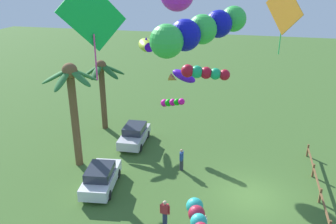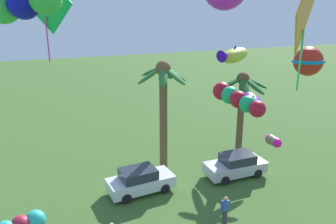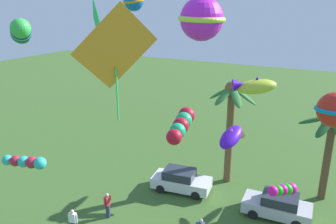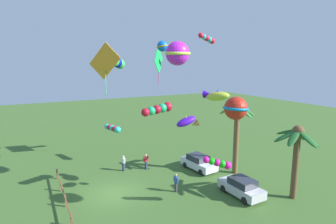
{
  "view_description": "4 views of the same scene",
  "coord_description": "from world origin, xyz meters",
  "px_view_note": "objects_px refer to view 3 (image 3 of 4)",
  "views": [
    {
      "loc": [
        -18.3,
        0.71,
        12.57
      ],
      "look_at": [
        -0.51,
        5.02,
        5.24
      ],
      "focal_mm": 37.23,
      "sensor_mm": 36.0,
      "label": 1
    },
    {
      "loc": [
        -5.72,
        -9.0,
        11.13
      ],
      "look_at": [
        -1.05,
        4.57,
        6.42
      ],
      "focal_mm": 37.93,
      "sensor_mm": 36.0,
      "label": 2
    },
    {
      "loc": [
        7.38,
        -9.13,
        12.13
      ],
      "look_at": [
        -0.01,
        4.95,
        6.99
      ],
      "focal_mm": 35.96,
      "sensor_mm": 36.0,
      "label": 3
    },
    {
      "loc": [
        21.2,
        -5.96,
        10.81
      ],
      "look_at": [
        0.49,
        4.74,
        6.61
      ],
      "focal_mm": 29.66,
      "sensor_mm": 36.0,
      "label": 4
    }
  ],
  "objects_px": {
    "parked_car_0": "(181,180)",
    "kite_diamond_2": "(97,24)",
    "parked_car_1": "(277,206)",
    "kite_tube_6": "(283,190)",
    "kite_ball_0": "(202,19)",
    "kite_fish_7": "(254,86)",
    "kite_tube_1": "(181,124)",
    "kite_tube_10": "(21,32)",
    "palm_tree_0": "(231,111)",
    "spectator_0": "(108,205)",
    "spectator_2": "(73,222)",
    "kite_ball_8": "(335,110)",
    "palm_tree_1": "(331,135)",
    "kite_ball_11": "(134,1)",
    "kite_fish_5": "(232,137)",
    "kite_tube_3": "(26,162)",
    "kite_diamond_4": "(115,48)"
  },
  "relations": [
    {
      "from": "palm_tree_1",
      "to": "kite_tube_10",
      "type": "bearing_deg",
      "value": -144.75
    },
    {
      "from": "kite_tube_6",
      "to": "kite_tube_10",
      "type": "distance_m",
      "value": 15.0
    },
    {
      "from": "palm_tree_1",
      "to": "kite_fish_7",
      "type": "height_order",
      "value": "kite_fish_7"
    },
    {
      "from": "parked_car_0",
      "to": "kite_diamond_2",
      "type": "distance_m",
      "value": 11.38
    },
    {
      "from": "kite_tube_6",
      "to": "kite_fish_7",
      "type": "relative_size",
      "value": 0.84
    },
    {
      "from": "kite_diamond_2",
      "to": "kite_ball_8",
      "type": "distance_m",
      "value": 13.34
    },
    {
      "from": "kite_ball_0",
      "to": "kite_ball_11",
      "type": "relative_size",
      "value": 1.71
    },
    {
      "from": "kite_ball_0",
      "to": "kite_fish_7",
      "type": "distance_m",
      "value": 4.55
    },
    {
      "from": "palm_tree_0",
      "to": "kite_diamond_2",
      "type": "distance_m",
      "value": 10.23
    },
    {
      "from": "palm_tree_1",
      "to": "spectator_0",
      "type": "xyz_separation_m",
      "value": [
        -11.08,
        -8.11,
        -3.64
      ]
    },
    {
      "from": "kite_fish_5",
      "to": "kite_ball_11",
      "type": "distance_m",
      "value": 8.2
    },
    {
      "from": "kite_ball_11",
      "to": "palm_tree_1",
      "type": "bearing_deg",
      "value": 35.75
    },
    {
      "from": "spectator_0",
      "to": "kite_ball_11",
      "type": "distance_m",
      "value": 11.6
    },
    {
      "from": "kite_diamond_4",
      "to": "kite_fish_7",
      "type": "height_order",
      "value": "kite_diamond_4"
    },
    {
      "from": "parked_car_1",
      "to": "kite_tube_6",
      "type": "relative_size",
      "value": 1.99
    },
    {
      "from": "spectator_2",
      "to": "kite_fish_5",
      "type": "height_order",
      "value": "kite_fish_5"
    },
    {
      "from": "kite_ball_8",
      "to": "kite_fish_7",
      "type": "bearing_deg",
      "value": 161.63
    },
    {
      "from": "kite_ball_0",
      "to": "kite_ball_8",
      "type": "height_order",
      "value": "kite_ball_0"
    },
    {
      "from": "kite_tube_3",
      "to": "spectator_0",
      "type": "bearing_deg",
      "value": 31.29
    },
    {
      "from": "palm_tree_0",
      "to": "spectator_2",
      "type": "distance_m",
      "value": 11.97
    },
    {
      "from": "spectator_2",
      "to": "kite_ball_11",
      "type": "bearing_deg",
      "value": 57.74
    },
    {
      "from": "parked_car_1",
      "to": "kite_diamond_2",
      "type": "height_order",
      "value": "kite_diamond_2"
    },
    {
      "from": "palm_tree_1",
      "to": "kite_tube_6",
      "type": "xyz_separation_m",
      "value": [
        -1.67,
        -6.29,
        -0.95
      ]
    },
    {
      "from": "kite_tube_1",
      "to": "kite_tube_10",
      "type": "bearing_deg",
      "value": -174.08
    },
    {
      "from": "parked_car_1",
      "to": "kite_ball_8",
      "type": "bearing_deg",
      "value": -52.55
    },
    {
      "from": "kite_fish_7",
      "to": "kite_ball_11",
      "type": "distance_m",
      "value": 7.36
    },
    {
      "from": "spectator_0",
      "to": "kite_ball_11",
      "type": "relative_size",
      "value": 1.22
    },
    {
      "from": "kite_diamond_2",
      "to": "parked_car_0",
      "type": "bearing_deg",
      "value": 28.39
    },
    {
      "from": "kite_tube_10",
      "to": "kite_fish_5",
      "type": "bearing_deg",
      "value": 13.81
    },
    {
      "from": "kite_tube_6",
      "to": "parked_car_1",
      "type": "bearing_deg",
      "value": 100.77
    },
    {
      "from": "kite_ball_8",
      "to": "spectator_0",
      "type": "bearing_deg",
      "value": -170.84
    },
    {
      "from": "kite_diamond_2",
      "to": "kite_fish_7",
      "type": "xyz_separation_m",
      "value": [
        9.17,
        0.67,
        -2.81
      ]
    },
    {
      "from": "kite_ball_8",
      "to": "kite_tube_10",
      "type": "xyz_separation_m",
      "value": [
        -14.23,
        -3.72,
        2.98
      ]
    },
    {
      "from": "kite_fish_7",
      "to": "kite_ball_8",
      "type": "height_order",
      "value": "kite_fish_7"
    },
    {
      "from": "kite_tube_6",
      "to": "kite_tube_3",
      "type": "bearing_deg",
      "value": -162.74
    },
    {
      "from": "parked_car_1",
      "to": "kite_diamond_4",
      "type": "height_order",
      "value": "kite_diamond_4"
    },
    {
      "from": "kite_fish_7",
      "to": "spectator_2",
      "type": "bearing_deg",
      "value": -146.75
    },
    {
      "from": "palm_tree_0",
      "to": "parked_car_0",
      "type": "xyz_separation_m",
      "value": [
        -2.38,
        -2.72,
        -4.47
      ]
    },
    {
      "from": "palm_tree_1",
      "to": "kite_tube_1",
      "type": "xyz_separation_m",
      "value": [
        -5.84,
        -9.18,
        2.66
      ]
    },
    {
      "from": "parked_car_1",
      "to": "kite_ball_11",
      "type": "xyz_separation_m",
      "value": [
        -7.4,
        -3.5,
        11.51
      ]
    },
    {
      "from": "kite_tube_10",
      "to": "spectator_2",
      "type": "bearing_deg",
      "value": -5.81
    },
    {
      "from": "kite_diamond_2",
      "to": "kite_fish_5",
      "type": "relative_size",
      "value": 1.97
    },
    {
      "from": "palm_tree_0",
      "to": "spectator_0",
      "type": "height_order",
      "value": "palm_tree_0"
    },
    {
      "from": "parked_car_1",
      "to": "kite_tube_1",
      "type": "bearing_deg",
      "value": -122.19
    },
    {
      "from": "spectator_0",
      "to": "spectator_2",
      "type": "relative_size",
      "value": 1.0
    },
    {
      "from": "kite_diamond_2",
      "to": "kite_fish_7",
      "type": "height_order",
      "value": "kite_diamond_2"
    },
    {
      "from": "spectator_0",
      "to": "kite_tube_3",
      "type": "xyz_separation_m",
      "value": [
        -3.72,
        -2.26,
        2.95
      ]
    },
    {
      "from": "kite_fish_7",
      "to": "kite_tube_3",
      "type": "bearing_deg",
      "value": -154.31
    },
    {
      "from": "spectator_0",
      "to": "kite_fish_7",
      "type": "relative_size",
      "value": 0.67
    },
    {
      "from": "kite_tube_3",
      "to": "kite_fish_5",
      "type": "relative_size",
      "value": 1.24
    }
  ]
}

